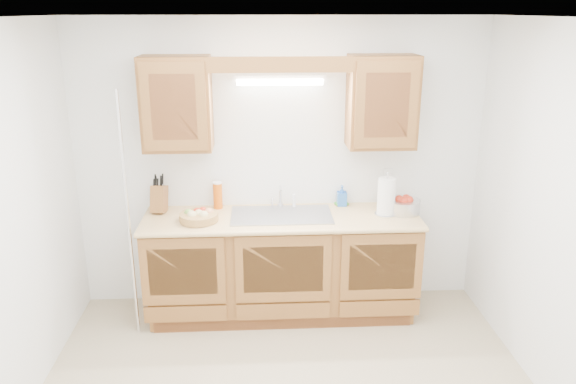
{
  "coord_description": "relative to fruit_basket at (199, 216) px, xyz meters",
  "views": [
    {
      "loc": [
        -0.19,
        -3.19,
        2.54
      ],
      "look_at": [
        0.04,
        0.85,
        1.22
      ],
      "focal_mm": 35.0,
      "sensor_mm": 36.0,
      "label": 1
    }
  ],
  "objects": [
    {
      "name": "upper_cabinet_right",
      "position": [
        1.51,
        0.22,
        0.88
      ],
      "size": [
        0.55,
        0.33,
        0.75
      ],
      "primitive_type": "cube",
      "color": "brown",
      "rests_on": "room"
    },
    {
      "name": "wire_shelf_pole",
      "position": [
        -0.52,
        -0.18,
        0.06
      ],
      "size": [
        0.03,
        0.03,
        2.0
      ],
      "primitive_type": "cylinder",
      "color": "silver",
      "rests_on": "ground"
    },
    {
      "name": "outlet_plate",
      "position": [
        1.63,
        0.38,
        0.21
      ],
      "size": [
        0.08,
        0.01,
        0.12
      ],
      "primitive_type": "cube",
      "color": "white",
      "rests_on": "room"
    },
    {
      "name": "sponge",
      "position": [
        1.22,
        0.32,
        -0.03
      ],
      "size": [
        0.13,
        0.1,
        0.02
      ],
      "rotation": [
        0.0,
        0.0,
        0.24
      ],
      "color": "#CC333F",
      "rests_on": "countertop"
    },
    {
      "name": "orange_canister",
      "position": [
        0.14,
        0.3,
        0.08
      ],
      "size": [
        0.08,
        0.08,
        0.24
      ],
      "rotation": [
        0.0,
        0.0,
        0.02
      ],
      "color": "#D7590B",
      "rests_on": "countertop"
    },
    {
      "name": "room",
      "position": [
        0.68,
        -1.12,
        0.31
      ],
      "size": [
        3.52,
        3.5,
        2.5
      ],
      "color": "tan",
      "rests_on": "ground"
    },
    {
      "name": "fluorescent_fixture",
      "position": [
        0.68,
        0.3,
        1.05
      ],
      "size": [
        0.76,
        0.08,
        0.08
      ],
      "color": "white",
      "rests_on": "room"
    },
    {
      "name": "valance",
      "position": [
        0.68,
        0.07,
        1.2
      ],
      "size": [
        2.2,
        0.05,
        0.12
      ],
      "primitive_type": "cube",
      "color": "brown",
      "rests_on": "room"
    },
    {
      "name": "knife_block",
      "position": [
        -0.35,
        0.24,
        0.08
      ],
      "size": [
        0.14,
        0.21,
        0.33
      ],
      "rotation": [
        0.0,
        0.0,
        -0.17
      ],
      "color": "brown",
      "rests_on": "countertop"
    },
    {
      "name": "paper_towel",
      "position": [
        1.55,
        0.06,
        0.11
      ],
      "size": [
        0.18,
        0.18,
        0.38
      ],
      "rotation": [
        0.0,
        0.0,
        0.02
      ],
      "color": "silver",
      "rests_on": "countertop"
    },
    {
      "name": "apple_bowl",
      "position": [
        1.71,
        0.11,
        0.02
      ],
      "size": [
        0.3,
        0.3,
        0.15
      ],
      "rotation": [
        0.0,
        0.0,
        0.04
      ],
      "color": "silver",
      "rests_on": "countertop"
    },
    {
      "name": "upper_cabinet_left",
      "position": [
        -0.15,
        0.22,
        0.88
      ],
      "size": [
        0.55,
        0.33,
        0.75
      ],
      "primitive_type": "cube",
      "color": "brown",
      "rests_on": "room"
    },
    {
      "name": "base_cabinets",
      "position": [
        0.68,
        0.08,
        -0.5
      ],
      "size": [
        2.2,
        0.6,
        0.86
      ],
      "primitive_type": "cube",
      "color": "brown",
      "rests_on": "ground"
    },
    {
      "name": "sink",
      "position": [
        0.68,
        0.09,
        -0.12
      ],
      "size": [
        0.84,
        0.46,
        0.36
      ],
      "color": "#9E9EA3",
      "rests_on": "countertop"
    },
    {
      "name": "countertop",
      "position": [
        0.68,
        0.07,
        -0.06
      ],
      "size": [
        2.3,
        0.63,
        0.04
      ],
      "primitive_type": "cube",
      "color": "#E6C579",
      "rests_on": "base_cabinets"
    },
    {
      "name": "fruit_basket",
      "position": [
        0.0,
        0.0,
        0.0
      ],
      "size": [
        0.34,
        0.34,
        0.1
      ],
      "rotation": [
        0.0,
        0.0,
        0.1
      ],
      "color": "#B58C49",
      "rests_on": "countertop"
    },
    {
      "name": "soap_bottle",
      "position": [
        1.22,
        0.32,
        0.05
      ],
      "size": [
        0.08,
        0.08,
        0.18
      ],
      "primitive_type": "imported",
      "rotation": [
        0.0,
        0.0,
        -0.0
      ],
      "color": "blue",
      "rests_on": "countertop"
    }
  ]
}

